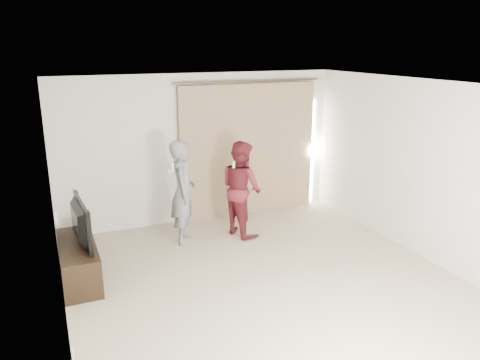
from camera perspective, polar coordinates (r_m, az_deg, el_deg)
name	(u,v)px	position (r m, az deg, el deg)	size (l,w,h in m)	color
floor	(269,286)	(6.31, 3.59, -12.83)	(5.50, 5.50, 0.00)	#BEAF8F
wall_back	(200,149)	(8.25, -4.86, 3.85)	(5.00, 0.04, 2.60)	silver
wall_left	(55,221)	(5.22, -21.59, -4.71)	(0.04, 5.50, 2.60)	silver
ceiling	(273,86)	(5.54, 4.07, 11.41)	(5.00, 5.50, 0.01)	silver
curtain	(249,150)	(8.54, 1.14, 3.65)	(2.80, 0.11, 2.46)	tan
tv_console	(79,262)	(6.72, -19.07, -9.38)	(0.47, 1.34, 0.52)	black
tv	(75,223)	(6.51, -19.52, -4.96)	(1.03, 0.13, 0.59)	black
scratching_post	(83,233)	(7.87, -18.56, -6.15)	(0.33, 0.33, 0.44)	tan
person_man	(183,192)	(7.40, -6.96, -1.44)	(0.57, 0.70, 1.66)	slate
person_woman	(241,188)	(7.66, 0.17, -1.00)	(0.76, 0.89, 1.58)	maroon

